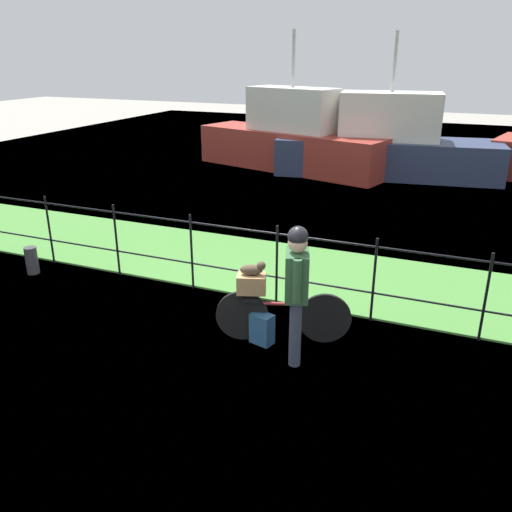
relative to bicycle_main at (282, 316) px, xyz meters
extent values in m
plane|color=gray|center=(-1.13, -0.87, -0.35)|extent=(60.00, 60.00, 0.00)
cube|color=#478438|center=(-1.13, 2.20, -0.34)|extent=(27.00, 2.40, 0.03)
plane|color=slate|center=(-1.13, 8.94, -0.35)|extent=(30.00, 30.00, 0.00)
cylinder|color=black|center=(-4.59, 0.97, 0.25)|extent=(0.04, 0.04, 1.20)
cylinder|color=black|center=(-3.20, 0.97, 0.25)|extent=(0.04, 0.04, 1.20)
cylinder|color=black|center=(-1.82, 0.97, 0.25)|extent=(0.04, 0.04, 1.20)
cylinder|color=black|center=(-0.43, 0.97, 0.25)|extent=(0.04, 0.04, 1.20)
cylinder|color=black|center=(0.95, 0.97, 0.25)|extent=(0.04, 0.04, 1.20)
cylinder|color=black|center=(2.34, 0.97, 0.25)|extent=(0.04, 0.04, 1.20)
cylinder|color=black|center=(-1.13, 0.97, 0.07)|extent=(18.00, 0.03, 0.03)
cylinder|color=black|center=(-1.13, 0.97, 0.73)|extent=(18.00, 0.03, 0.03)
cylinder|color=black|center=(0.51, 0.17, -0.02)|extent=(0.65, 0.26, 0.67)
cylinder|color=black|center=(-0.48, -0.16, -0.02)|extent=(0.65, 0.26, 0.67)
cylinder|color=#9E2D2D|center=(0.02, 0.01, 0.16)|extent=(0.78, 0.30, 0.04)
cube|color=black|center=(-0.36, -0.12, 0.21)|extent=(0.22, 0.15, 0.06)
cube|color=slate|center=(-0.36, -0.12, 0.31)|extent=(0.39, 0.27, 0.02)
cube|color=#A87F51|center=(-0.36, -0.12, 0.43)|extent=(0.41, 0.35, 0.23)
ellipsoid|color=#4C3D2D|center=(-0.36, -0.12, 0.61)|extent=(0.31, 0.22, 0.13)
sphere|color=#4C3D2D|center=(-0.25, -0.08, 0.67)|extent=(0.11, 0.11, 0.11)
cylinder|color=#383D51|center=(0.27, -0.28, 0.06)|extent=(0.14, 0.14, 0.82)
cylinder|color=#383D51|center=(0.34, -0.47, 0.06)|extent=(0.14, 0.14, 0.82)
cube|color=#2D5633|center=(0.30, -0.37, 0.75)|extent=(0.37, 0.46, 0.56)
cylinder|color=#2D5633|center=(0.23, -0.16, 0.78)|extent=(0.10, 0.10, 0.50)
cylinder|color=#2D5633|center=(0.37, -0.58, 0.78)|extent=(0.10, 0.10, 0.50)
sphere|color=tan|center=(0.30, -0.37, 1.14)|extent=(0.22, 0.22, 0.22)
sphere|color=black|center=(0.30, -0.37, 1.21)|extent=(0.23, 0.23, 0.23)
cube|color=#28517A|center=(-0.21, -0.15, -0.15)|extent=(0.32, 0.25, 0.40)
cylinder|color=#38383D|center=(-4.57, 0.47, -0.12)|extent=(0.20, 0.20, 0.46)
cube|color=#9E3328|center=(-3.35, 10.02, 0.24)|extent=(6.40, 3.26, 1.18)
cube|color=silver|center=(-3.35, 10.02, 1.46)|extent=(2.93, 1.83, 1.28)
cylinder|color=#B2B2B2|center=(-3.35, 10.02, 2.90)|extent=(0.10, 0.10, 1.60)
cube|color=#2D3856|center=(-0.47, 10.25, 0.18)|extent=(6.56, 2.79, 1.06)
cube|color=silver|center=(-0.47, 10.25, 1.37)|extent=(2.96, 1.71, 1.32)
cylinder|color=#B2B2B2|center=(-0.47, 10.25, 2.83)|extent=(0.10, 0.10, 1.60)
camera|label=1|loc=(1.99, -5.60, 3.11)|focal=37.14mm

